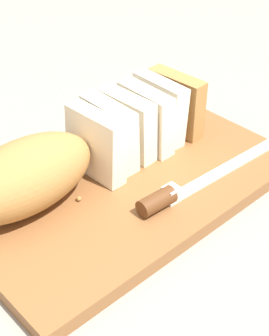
# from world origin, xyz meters

# --- Properties ---
(ground_plane) EXTENTS (3.00, 3.00, 0.00)m
(ground_plane) POSITION_xyz_m (0.00, 0.00, 0.00)
(ground_plane) COLOR gray
(cutting_board) EXTENTS (0.47, 0.25, 0.02)m
(cutting_board) POSITION_xyz_m (0.00, 0.00, 0.01)
(cutting_board) COLOR brown
(cutting_board) RESTS_ON ground_plane
(bread_loaf) EXTENTS (0.40, 0.11, 0.10)m
(bread_loaf) POSITION_xyz_m (-0.04, 0.06, 0.07)
(bread_loaf) COLOR #A8753D
(bread_loaf) RESTS_ON cutting_board
(bread_knife) EXTENTS (0.28, 0.03, 0.02)m
(bread_knife) POSITION_xyz_m (0.02, -0.06, 0.03)
(bread_knife) COLOR silver
(bread_knife) RESTS_ON cutting_board
(crumb_near_knife) EXTENTS (0.01, 0.01, 0.01)m
(crumb_near_knife) POSITION_xyz_m (-0.03, 0.04, 0.02)
(crumb_near_knife) COLOR #A8753D
(crumb_near_knife) RESTS_ON cutting_board
(crumb_near_loaf) EXTENTS (0.01, 0.01, 0.01)m
(crumb_near_loaf) POSITION_xyz_m (-0.08, 0.03, 0.02)
(crumb_near_loaf) COLOR #A8753D
(crumb_near_loaf) RESTS_ON cutting_board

